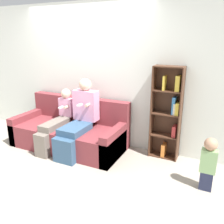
# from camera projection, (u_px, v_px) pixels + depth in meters

# --- Properties ---
(ground_plane) EXTENTS (14.00, 14.00, 0.00)m
(ground_plane) POSITION_uv_depth(u_px,v_px,m) (57.00, 160.00, 3.91)
(ground_plane) COLOR #9E9384
(back_wall) EXTENTS (10.00, 0.06, 2.55)m
(back_wall) POSITION_uv_depth(u_px,v_px,m) (88.00, 74.00, 4.44)
(back_wall) COLOR silver
(back_wall) RESTS_ON ground_plane
(couch) EXTENTS (2.05, 0.94, 0.86)m
(couch) POSITION_uv_depth(u_px,v_px,m) (70.00, 132.00, 4.37)
(couch) COLOR maroon
(couch) RESTS_ON ground_plane
(adult_seated) EXTENTS (0.44, 0.87, 1.27)m
(adult_seated) POSITION_uv_depth(u_px,v_px,m) (80.00, 116.00, 4.07)
(adult_seated) COLOR #335170
(adult_seated) RESTS_ON ground_plane
(child_seated) EXTENTS (0.28, 0.89, 1.03)m
(child_seated) POSITION_uv_depth(u_px,v_px,m) (57.00, 120.00, 4.24)
(child_seated) COLOR #70665B
(child_seated) RESTS_ON ground_plane
(toddler_standing) EXTENTS (0.20, 0.17, 0.74)m
(toddler_standing) POSITION_uv_depth(u_px,v_px,m) (208.00, 162.00, 3.06)
(toddler_standing) COLOR #232842
(toddler_standing) RESTS_ON ground_plane
(bookshelf) EXTENTS (0.47, 0.24, 1.52)m
(bookshelf) POSITION_uv_depth(u_px,v_px,m) (168.00, 113.00, 3.83)
(bookshelf) COLOR #4C2D1E
(bookshelf) RESTS_ON ground_plane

